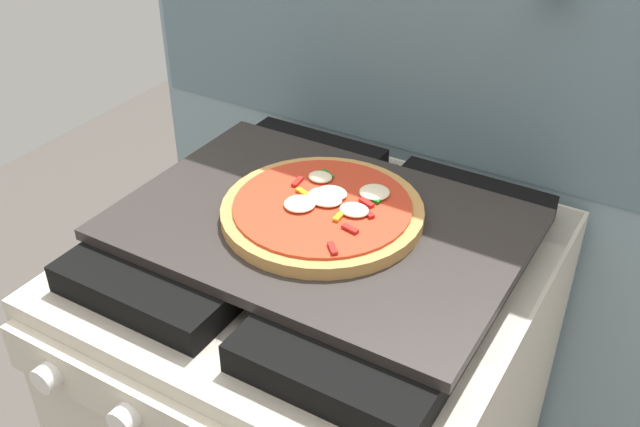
% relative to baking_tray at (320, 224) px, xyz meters
% --- Properties ---
extents(kitchen_backsplash, '(1.10, 0.09, 1.55)m').
position_rel_baking_tray_xyz_m(kitchen_backsplash, '(0.00, 0.33, -0.12)').
color(kitchen_backsplash, '#7A939E').
rests_on(kitchen_backsplash, ground_plane).
extents(baking_tray, '(0.54, 0.38, 0.02)m').
position_rel_baking_tray_xyz_m(baking_tray, '(0.00, 0.00, 0.00)').
color(baking_tray, '#2D2826').
rests_on(baking_tray, stove).
extents(pizza_left, '(0.28, 0.28, 0.03)m').
position_rel_baking_tray_xyz_m(pizza_left, '(0.00, 0.01, 0.02)').
color(pizza_left, '#C18947').
rests_on(pizza_left, baking_tray).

